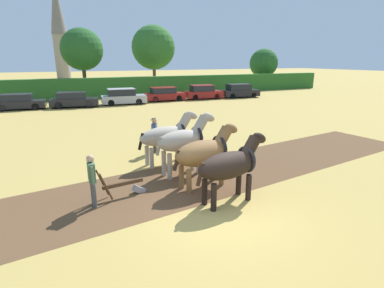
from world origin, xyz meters
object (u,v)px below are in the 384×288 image
Objects in this scene: tree_left at (82,49)px; draft_horse_trail_left at (184,140)px; tree_center_left at (153,48)px; farmer_beside_team at (154,132)px; parked_car_right at (203,92)px; draft_horse_trail_right at (167,136)px; parked_car_left at (19,102)px; parked_car_center_left at (74,100)px; draft_horse_lead_right at (205,152)px; plow at (127,186)px; tree_center at (264,63)px; farmer_at_plow at (92,177)px; draft_horse_lead_left at (231,165)px; parked_car_far_right at (240,91)px; parked_car_center_right at (164,94)px; church_spire at (59,27)px; parked_car_center at (123,97)px.

draft_horse_trail_left is at bearing -88.86° from tree_left.
tree_center_left reaches higher than farmer_beside_team.
parked_car_right is (11.36, 20.77, -0.61)m from draft_horse_trail_left.
draft_horse_trail_right is 20.82m from parked_car_left.
farmer_beside_team is 17.35m from parked_car_center_left.
draft_horse_lead_right reaches higher than plow.
tree_center is 43.50m from farmer_at_plow.
draft_horse_trail_left is at bearing -131.91° from tree_center.
draft_horse_lead_left is 4.32m from draft_horse_trail_right.
draft_horse_lead_left is at bearing -72.89° from parked_car_center_left.
tree_center_left is 5.53× the size of plow.
tree_center is at bearing 36.15° from parked_car_right.
parked_car_far_right is at bearing 9.54° from parked_car_center_left.
plow is (-2.89, 1.81, -0.92)m from draft_horse_lead_left.
farmer_beside_team reaches higher than parked_car_center_right.
parked_car_center_right is 0.94× the size of parked_car_far_right.
parked_car_far_right is (9.34, -0.75, 0.04)m from parked_car_center_right.
church_spire reaches higher than farmer_at_plow.
tree_center_left is at bearing 67.79° from draft_horse_lead_right.
parked_car_center is (-7.01, -11.26, -5.25)m from tree_center_left.
church_spire is 13.29× the size of plow.
tree_left is at bearing 85.73° from farmer_at_plow.
farmer_beside_team is at bearing 85.98° from draft_horse_trail_left.
farmer_beside_team reaches higher than farmer_at_plow.
draft_horse_lead_left is 0.64× the size of parked_car_left.
parked_car_center_right is (6.73, 21.09, -0.66)m from draft_horse_trail_left.
farmer_at_plow is 26.75m from parked_car_right.
draft_horse_trail_left reaches higher than parked_car_center_right.
church_spire is 4.78× the size of parked_car_center_left.
plow is 4.91m from farmer_beside_team.
draft_horse_lead_left is at bearing -104.12° from tree_center_left.
draft_horse_lead_right is (0.77, -31.48, -4.34)m from tree_left.
parked_car_center is at bearing -85.41° from church_spire.
draft_horse_trail_right is 0.67× the size of parked_car_right.
parked_car_center_left is 0.97× the size of parked_car_far_right.
tree_center is at bearing -6.14° from tree_center_left.
draft_horse_trail_right is at bearing -91.98° from parked_car_center.
tree_center_left reaches higher than parked_car_far_right.
tree_left reaches higher than draft_horse_trail_left.
parked_car_center_right is (10.37, 22.46, -0.25)m from farmer_at_plow.
tree_center is 39.07m from draft_horse_trail_right.
draft_horse_lead_left is 1.70× the size of plow.
parked_car_center_right is at bearing -50.75° from tree_left.
church_spire reaches higher than parked_car_far_right.
church_spire is 4.93× the size of parked_car_right.
tree_left is 2.94× the size of draft_horse_lead_left.
farmer_at_plow is 0.36× the size of parked_car_far_right.
tree_center is (17.63, -1.90, -2.16)m from tree_center_left.
parked_car_center_left is (-3.05, 23.23, -0.54)m from draft_horse_lead_left.
tree_center reaches higher than farmer_beside_team.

